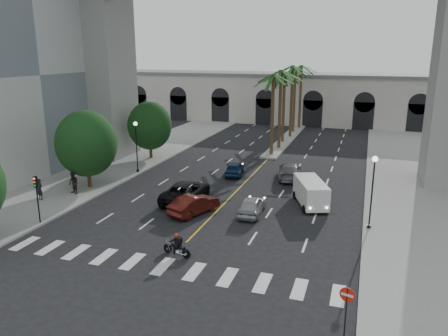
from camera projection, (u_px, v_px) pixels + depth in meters
ground at (174, 255)px, 26.94m from camera, size 140.00×140.00×0.00m
sidewalk_left at (102, 172)px, 45.23m from camera, size 8.00×100.00×0.15m
sidewalk_right at (415, 202)px, 36.11m from camera, size 8.00×100.00×0.15m
median at (286, 139)px, 61.74m from camera, size 2.00×24.00×0.20m
pier_building at (305, 98)px, 76.24m from camera, size 71.00×10.50×8.50m
palm_a at (273, 79)px, 50.24m from camera, size 3.20×3.20×10.30m
palm_b at (281, 75)px, 53.81m from camera, size 3.20×3.20×10.60m
palm_c at (285, 77)px, 57.68m from camera, size 3.20×3.20×10.10m
palm_d at (293, 70)px, 61.05m from camera, size 3.20×3.20×10.90m
palm_e at (295, 72)px, 64.91m from camera, size 3.20×3.20×10.40m
palm_f at (302, 69)px, 68.42m from camera, size 3.20×3.20×10.70m
street_tree_mid at (86, 144)px, 38.96m from camera, size 5.44×5.44×7.21m
street_tree_far at (150, 126)px, 50.04m from camera, size 5.04×5.04×6.68m
lamp_post_left_far at (136, 143)px, 44.23m from camera, size 0.40×0.40×5.35m
lamp_post_right at (373, 186)px, 29.97m from camera, size 0.40×0.40×5.35m
traffic_signal_far at (37, 192)px, 31.09m from camera, size 0.25×0.18×3.65m
motorcycle_rider at (178, 246)px, 26.71m from camera, size 2.00×0.68×1.47m
car_a at (252, 205)px, 33.57m from camera, size 1.89×4.24×1.42m
car_b at (194, 204)px, 33.69m from camera, size 3.06×4.78×1.49m
car_c at (186, 191)px, 36.52m from camera, size 2.97×6.13×1.68m
car_d at (290, 171)px, 43.00m from camera, size 3.04×5.66×1.56m
car_e at (234, 168)px, 44.18m from camera, size 2.30×4.29×1.39m
cargo_van at (311, 192)px, 35.35m from camera, size 3.52×5.25×2.10m
pedestrian_a at (40, 189)px, 36.38m from camera, size 0.71×0.53×1.78m
pedestrian_b at (73, 183)px, 37.82m from camera, size 1.16×1.05×1.94m
do_not_enter_sign at (347, 304)px, 18.23m from camera, size 0.66×0.21×2.74m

